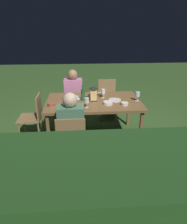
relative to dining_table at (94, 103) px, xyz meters
name	(u,v)px	position (x,y,z in m)	size (l,w,h in m)	color
ground_plane	(94,136)	(0.00, 0.00, -0.69)	(16.00, 16.00, 0.00)	#385B28
dining_table	(94,103)	(0.00, 0.00, 0.00)	(1.69, 1.03, 0.74)	brown
chair_side_left_b	(74,98)	(0.38, -0.91, -0.20)	(0.42, 0.40, 0.87)	#937047
person_in_pink	(73,94)	(0.38, -0.71, -0.05)	(0.38, 0.47, 1.15)	#C675A3
chair_side_right_b	(71,140)	(0.38, 0.91, -0.20)	(0.42, 0.40, 0.87)	#937047
person_in_green	(71,124)	(0.38, 0.71, -0.05)	(0.38, 0.47, 1.15)	#4C7A5B
chair_head_far	(34,115)	(1.09, 0.00, -0.20)	(0.40, 0.42, 0.87)	#937047
chair_side_left_a	(107,97)	(-0.38, -0.91, -0.20)	(0.42, 0.40, 0.87)	#937047
lantern_centerpiece	(94,93)	(0.00, -0.01, 0.20)	(0.15, 0.15, 0.27)	black
green_bottle_on_table	(83,95)	(0.19, -0.04, 0.16)	(0.07, 0.07, 0.29)	#1E5B2D
wine_glass_a	(138,95)	(-0.78, 0.07, 0.17)	(0.08, 0.08, 0.17)	silver
wine_glass_b	(87,101)	(0.13, 0.32, 0.17)	(0.08, 0.08, 0.17)	silver
wine_glass_c	(103,92)	(-0.19, -0.14, 0.17)	(0.08, 0.08, 0.17)	silver
wine_glass_d	(93,91)	(0.00, -0.20, 0.17)	(0.08, 0.08, 0.17)	silver
plate_a	(69,107)	(0.42, 0.30, 0.06)	(0.25, 0.25, 0.01)	silver
plate_b	(115,100)	(-0.39, 0.01, 0.06)	(0.22, 0.22, 0.01)	silver
plate_c	(75,98)	(0.33, -0.16, 0.06)	(0.23, 0.23, 0.01)	white
bowl_olives	(51,104)	(0.73, 0.21, 0.08)	(0.12, 0.12, 0.06)	#9E5138
bowl_bread	(125,104)	(-0.52, 0.25, 0.08)	(0.12, 0.12, 0.05)	silver
bowl_salad	(108,103)	(-0.24, 0.20, 0.08)	(0.16, 0.16, 0.05)	silver
bowl_dip	(101,94)	(-0.17, -0.31, 0.08)	(0.14, 0.14, 0.04)	#BCAD8E
ice_bucket	(65,200)	(0.38, 2.21, 0.04)	(0.26, 0.26, 0.34)	#B2B7BF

